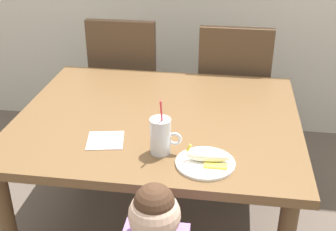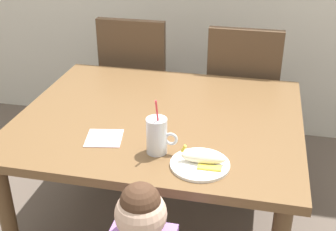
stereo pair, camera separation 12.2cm
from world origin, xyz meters
name	(u,v)px [view 2 (the right image)]	position (x,y,z in m)	size (l,w,h in m)	color
ground_plane	(161,230)	(0.00, 0.00, 0.00)	(24.00, 24.00, 0.00)	brown
dining_table	(160,131)	(0.00, 0.00, 0.62)	(1.31, 1.10, 0.70)	brown
dining_chair_left	(138,78)	(-0.34, 0.79, 0.54)	(0.44, 0.45, 0.96)	#4C3826
dining_chair_right	(242,90)	(0.35, 0.74, 0.54)	(0.44, 0.45, 0.96)	#4C3826
milk_cup	(157,138)	(0.07, -0.32, 0.77)	(0.13, 0.08, 0.25)	silver
snack_plate	(200,164)	(0.25, -0.38, 0.71)	(0.23, 0.23, 0.01)	white
peeled_banana	(204,158)	(0.26, -0.37, 0.73)	(0.17, 0.11, 0.07)	#F4EAC6
paper_napkin	(104,138)	(-0.18, -0.26, 0.71)	(0.15, 0.15, 0.00)	silver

